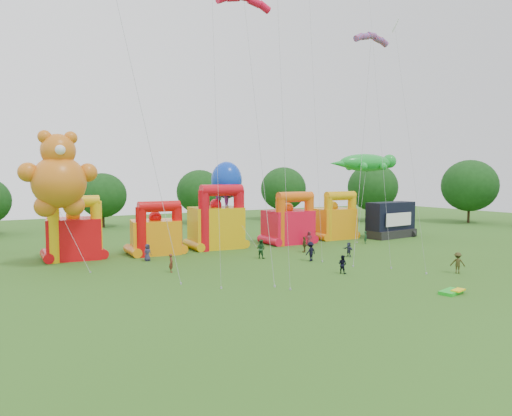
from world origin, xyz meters
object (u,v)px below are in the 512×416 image
bouncy_castle_2 (217,224)px  gecko_kite (363,193)px  stage_trailer (391,220)px  spectator_4 (304,244)px  octopus_kite (233,199)px  spectator_0 (147,252)px  bouncy_castle_0 (74,235)px  teddy_bear_kite (62,190)px

bouncy_castle_2 → gecko_kite: bearing=-6.9°
bouncy_castle_2 → gecko_kite: (20.54, -2.49, 3.36)m
stage_trailer → spectator_4: size_ratio=4.46×
spectator_4 → octopus_kite: bearing=-123.2°
spectator_0 → spectator_4: bearing=-35.1°
bouncy_castle_0 → teddy_bear_kite: (-1.54, -4.59, 4.71)m
spectator_0 → spectator_4: (16.68, -3.59, 0.02)m
teddy_bear_kite → spectator_0: size_ratio=7.41×
bouncy_castle_2 → teddy_bear_kite: teddy_bear_kite is taller
bouncy_castle_2 → octopus_kite: size_ratio=0.73×
spectator_0 → stage_trailer: bearing=-22.0°
gecko_kite → spectator_4: bearing=-159.0°
bouncy_castle_0 → octopus_kite: size_ratio=0.64×
bouncy_castle_2 → octopus_kite: 3.49m
bouncy_castle_0 → spectator_4: bearing=-20.2°
stage_trailer → teddy_bear_kite: 42.42m
spectator_0 → octopus_kite: bearing=-5.1°
bouncy_castle_0 → spectator_0: size_ratio=3.83×
bouncy_castle_2 → teddy_bear_kite: size_ratio=0.59×
gecko_kite → spectator_0: (-30.10, -1.58, -5.35)m
gecko_kite → spectator_4: gecko_kite is taller
teddy_bear_kite → gecko_kite: bearing=2.1°
bouncy_castle_2 → spectator_0: bouncy_castle_2 is taller
teddy_bear_kite → spectator_0: bearing=-1.6°
spectator_0 → gecko_kite: bearing=-19.9°
bouncy_castle_0 → octopus_kite: octopus_kite is taller
octopus_kite → bouncy_castle_0: bearing=176.4°
bouncy_castle_0 → octopus_kite: (17.60, -1.12, 3.28)m
bouncy_castle_0 → stage_trailer: (40.60, -4.22, -0.11)m
octopus_kite → stage_trailer: bearing=-7.7°
gecko_kite → spectator_0: gecko_kite is taller
octopus_kite → spectator_4: 10.21m
teddy_bear_kite → gecko_kite: (37.81, 1.37, -1.00)m
bouncy_castle_2 → spectator_4: bearing=-47.1°
bouncy_castle_0 → bouncy_castle_2: 15.75m
bouncy_castle_0 → teddy_bear_kite: size_ratio=0.52×
stage_trailer → gecko_kite: size_ratio=0.65×
teddy_bear_kite → octopus_kite: bearing=10.3°
bouncy_castle_2 → stage_trailer: size_ratio=0.96×
bouncy_castle_0 → teddy_bear_kite: 6.76m
bouncy_castle_0 → bouncy_castle_2: bearing=-2.7°
octopus_kite → spectator_4: octopus_kite is taller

